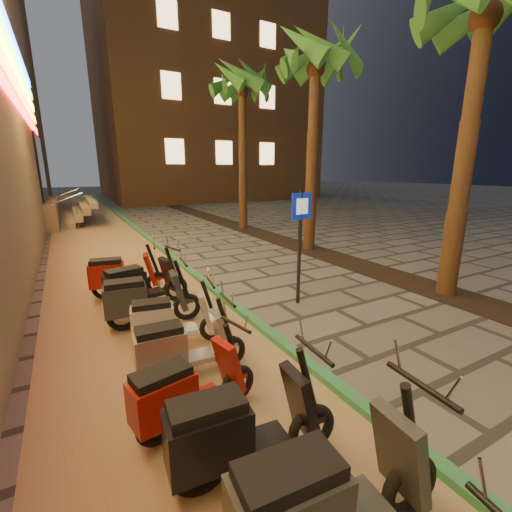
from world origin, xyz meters
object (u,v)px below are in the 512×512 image
scooter_3 (323,501)px  scooter_7 (168,321)px  scooter_8 (141,300)px  scooter_6 (178,348)px  scooter_9 (139,286)px  scooter_5 (183,392)px  pedestrian_sign (300,231)px  scooter_4 (236,432)px  scooter_10 (119,276)px

scooter_3 → scooter_7: scooter_3 is taller
scooter_3 → scooter_8: 4.45m
scooter_3 → scooter_6: bearing=99.1°
scooter_8 → scooter_9: bearing=88.7°
scooter_6 → scooter_9: bearing=93.3°
scooter_5 → scooter_8: bearing=76.1°
pedestrian_sign → scooter_9: pedestrian_sign is taller
scooter_6 → scooter_7: size_ratio=1.01×
scooter_6 → scooter_8: 1.84m
scooter_3 → scooter_8: scooter_3 is taller
scooter_4 → scooter_5: scooter_4 is taller
scooter_4 → scooter_3: bearing=-71.7°
pedestrian_sign → scooter_5: (-3.16, -2.34, -1.06)m
scooter_4 → scooter_6: scooter_4 is taller
scooter_4 → scooter_10: size_ratio=1.01×
scooter_7 → scooter_8: scooter_8 is taller
pedestrian_sign → scooter_8: 3.24m
scooter_4 → scooter_5: 0.84m
scooter_9 → scooter_3: bearing=-101.1°
scooter_3 → scooter_10: (-0.44, 6.14, -0.04)m
pedestrian_sign → scooter_10: bearing=135.9°
scooter_6 → scooter_8: size_ratio=0.90×
scooter_5 → scooter_7: scooter_5 is taller
scooter_8 → scooter_3: bearing=-79.7°
scooter_7 → scooter_9: (-0.11, 1.69, 0.07)m
scooter_5 → scooter_7: size_ratio=1.01×
scooter_7 → pedestrian_sign: bearing=20.8°
scooter_3 → scooter_4: scooter_3 is taller
pedestrian_sign → scooter_3: bearing=-134.5°
scooter_8 → scooter_9: size_ratio=0.98×
scooter_3 → scooter_9: 5.21m
scooter_10 → scooter_5: bearing=-78.7°
scooter_3 → scooter_10: scooter_3 is taller
scooter_6 → scooter_9: size_ratio=0.89×
scooter_8 → scooter_5: bearing=-86.1°
pedestrian_sign → scooter_4: size_ratio=1.41×
scooter_3 → scooter_4: (-0.22, 0.88, -0.04)m
scooter_5 → scooter_9: scooter_9 is taller
scooter_7 → scooter_4: bearing=-82.1°
scooter_5 → scooter_10: scooter_10 is taller
scooter_8 → scooter_10: bearing=100.2°
scooter_5 → scooter_10: bearing=78.5°
scooter_7 → scooter_9: size_ratio=0.88×
scooter_3 → scooter_5: scooter_3 is taller
pedestrian_sign → scooter_4: bearing=-143.5°
scooter_3 → scooter_7: bearing=96.1°
scooter_5 → scooter_3: bearing=-87.3°
scooter_5 → scooter_8: scooter_8 is taller
pedestrian_sign → scooter_7: (-2.84, -0.53, -1.06)m
pedestrian_sign → scooter_5: size_ratio=1.56×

